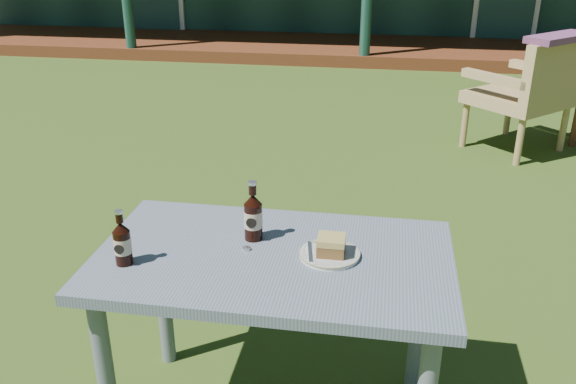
% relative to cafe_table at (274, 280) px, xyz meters
% --- Properties ---
extents(ground, '(80.00, 80.00, 0.00)m').
position_rel_cafe_table_xyz_m(ground, '(0.00, 1.60, -0.62)').
color(ground, '#334916').
extents(cafe_table, '(1.20, 0.70, 0.72)m').
position_rel_cafe_table_xyz_m(cafe_table, '(0.00, 0.00, 0.00)').
color(cafe_table, slate).
rests_on(cafe_table, ground).
extents(plate, '(0.20, 0.20, 0.01)m').
position_rel_cafe_table_xyz_m(plate, '(0.19, 0.02, 0.11)').
color(plate, silver).
rests_on(plate, cafe_table).
extents(cake_slice, '(0.09, 0.09, 0.06)m').
position_rel_cafe_table_xyz_m(cake_slice, '(0.19, 0.02, 0.15)').
color(cake_slice, brown).
rests_on(cake_slice, plate).
extents(fork, '(0.04, 0.14, 0.00)m').
position_rel_cafe_table_xyz_m(fork, '(0.12, 0.01, 0.12)').
color(fork, silver).
rests_on(fork, plate).
extents(cola_bottle_near, '(0.06, 0.07, 0.22)m').
position_rel_cafe_table_xyz_m(cola_bottle_near, '(-0.09, 0.10, 0.19)').
color(cola_bottle_near, black).
rests_on(cola_bottle_near, cafe_table).
extents(cola_bottle_far, '(0.06, 0.06, 0.19)m').
position_rel_cafe_table_xyz_m(cola_bottle_far, '(-0.47, -0.14, 0.18)').
color(cola_bottle_far, black).
rests_on(cola_bottle_far, cafe_table).
extents(bottle_cap, '(0.03, 0.03, 0.01)m').
position_rel_cafe_table_xyz_m(bottle_cap, '(-0.10, 0.02, 0.11)').
color(bottle_cap, silver).
rests_on(bottle_cap, cafe_table).
extents(armchair_left, '(0.95, 0.95, 0.94)m').
position_rel_cafe_table_xyz_m(armchair_left, '(1.46, 3.30, -0.09)').
color(armchair_left, '#A38351').
rests_on(armchair_left, ground).
extents(floral_throw, '(0.59, 0.59, 0.05)m').
position_rel_cafe_table_xyz_m(floral_throw, '(1.60, 3.17, 0.34)').
color(floral_throw, '#663459').
rests_on(floral_throw, armchair_left).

